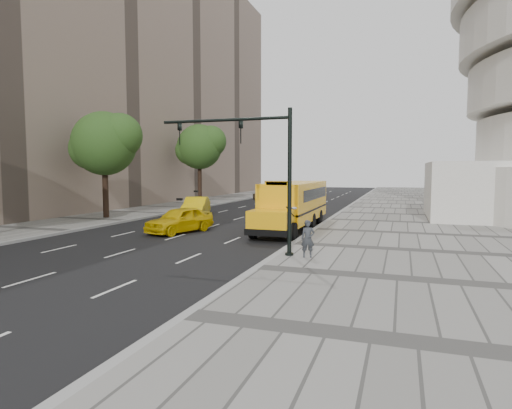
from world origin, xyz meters
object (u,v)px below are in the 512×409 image
(taxi_near, at_px, (180,220))
(traffic_signal, at_px, (258,163))
(pedestrian, at_px, (308,239))
(tree_c, at_px, (200,146))
(taxi_far, at_px, (196,207))
(tree_b, at_px, (105,143))
(school_bus, at_px, (294,201))

(taxi_near, relative_size, traffic_signal, 0.72)
(taxi_near, xyz_separation_m, pedestrian, (9.07, -5.49, 0.15))
(tree_c, distance_m, taxi_far, 14.79)
(traffic_signal, bearing_deg, taxi_near, 142.10)
(tree_b, bearing_deg, traffic_signal, -31.94)
(taxi_near, relative_size, taxi_far, 0.94)
(tree_b, height_order, taxi_far, tree_b)
(tree_b, xyz_separation_m, taxi_far, (5.73, 3.80, -5.05))
(tree_c, bearing_deg, traffic_signal, -58.98)
(tree_b, height_order, pedestrian, tree_b)
(taxi_far, bearing_deg, tree_c, 96.90)
(tree_b, distance_m, school_bus, 15.46)
(school_bus, distance_m, pedestrian, 10.11)
(tree_b, xyz_separation_m, traffic_signal, (15.60, -9.72, -1.77))
(tree_b, distance_m, taxi_far, 8.53)
(taxi_near, relative_size, pedestrian, 2.95)
(school_bus, relative_size, pedestrian, 7.39)
(tree_c, xyz_separation_m, traffic_signal, (15.60, -25.94, -2.36))
(school_bus, xyz_separation_m, pedestrian, (2.95, -9.63, -0.83))
(taxi_near, height_order, pedestrian, pedestrian)
(pedestrian, bearing_deg, school_bus, 89.93)
(taxi_far, height_order, traffic_signal, traffic_signal)
(tree_b, relative_size, school_bus, 0.71)
(school_bus, height_order, pedestrian, school_bus)
(taxi_near, distance_m, pedestrian, 10.60)
(tree_c, distance_m, traffic_signal, 30.36)
(tree_b, distance_m, taxi_near, 11.07)
(taxi_far, distance_m, pedestrian, 18.31)
(taxi_far, bearing_deg, pedestrian, -66.35)
(tree_c, relative_size, taxi_near, 1.93)
(tree_c, xyz_separation_m, taxi_near, (8.78, -20.64, -5.67))
(tree_b, relative_size, taxi_near, 1.79)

